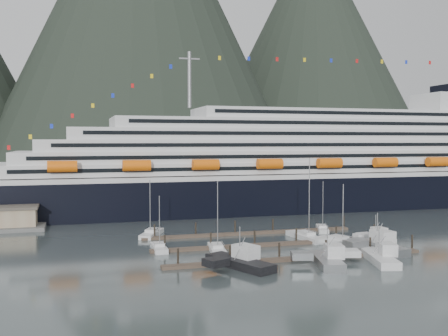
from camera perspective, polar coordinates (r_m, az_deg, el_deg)
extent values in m
plane|color=#4A5657|center=(104.57, 8.28, -8.51)|extent=(1600.00, 1600.00, 0.00)
cone|color=black|center=(677.44, -9.03, 16.55)|extent=(400.00, 400.00, 420.00)
cone|color=black|center=(802.52, 9.65, 12.58)|extent=(360.00, 360.00, 360.00)
cube|color=black|center=(163.76, 8.32, -2.92)|extent=(210.00, 28.00, 12.00)
cube|color=silver|center=(163.22, 8.34, -0.65)|extent=(205.80, 27.44, 1.50)
cube|color=silver|center=(165.21, 9.93, 0.28)|extent=(185.00, 26.00, 3.20)
cube|color=black|center=(153.59, 12.06, 0.11)|extent=(175.75, 0.20, 1.00)
cube|color=silver|center=(165.98, 10.56, 1.39)|extent=(180.00, 25.00, 3.20)
cube|color=black|center=(154.86, 12.64, 1.32)|extent=(171.00, 0.20, 1.00)
cube|color=silver|center=(166.83, 11.18, 2.49)|extent=(172.00, 24.00, 3.20)
cube|color=black|center=(156.21, 13.21, 2.50)|extent=(163.40, 0.20, 1.00)
cube|color=silver|center=(167.76, 11.80, 3.58)|extent=(160.00, 23.00, 3.20)
cube|color=black|center=(157.64, 13.77, 3.66)|extent=(152.00, 0.20, 1.00)
cube|color=silver|center=(168.77, 12.42, 4.62)|extent=(140.00, 22.00, 3.00)
cube|color=black|center=(159.15, 14.32, 4.76)|extent=(133.00, 0.20, 1.00)
cube|color=silver|center=(169.84, 13.02, 5.62)|extent=(95.00, 20.00, 3.00)
cube|color=black|center=(161.15, 14.77, 5.80)|extent=(90.25, 0.20, 1.00)
cylinder|color=gray|center=(152.80, -3.79, 9.57)|extent=(1.00, 1.00, 16.00)
cylinder|color=orange|center=(133.46, -17.18, 0.15)|extent=(7.00, 2.80, 2.80)
cylinder|color=orange|center=(134.33, -9.48, 0.27)|extent=(7.00, 2.80, 2.80)
cylinder|color=orange|center=(137.56, -2.01, 0.37)|extent=(7.00, 2.80, 2.80)
cylinder|color=orange|center=(143.00, 5.00, 0.46)|extent=(7.00, 2.80, 2.80)
cylinder|color=orange|center=(150.42, 11.41, 0.54)|extent=(7.00, 2.80, 2.80)
cylinder|color=orange|center=(159.52, 17.16, 0.60)|extent=(7.00, 2.80, 2.80)
cylinder|color=orange|center=(170.06, 22.24, 0.65)|extent=(7.00, 2.80, 2.80)
cube|color=#4B3A30|center=(93.60, 8.02, -9.72)|extent=(48.00, 2.00, 0.50)
cylinder|color=black|center=(88.14, -5.03, -9.74)|extent=(0.36, 0.36, 3.20)
cylinder|color=black|center=(90.25, 0.67, -9.42)|extent=(0.36, 0.36, 3.20)
cylinder|color=black|center=(93.18, 6.04, -9.04)|extent=(0.36, 0.36, 3.20)
cylinder|color=black|center=(96.87, 11.03, -8.62)|extent=(0.36, 0.36, 3.20)
cylinder|color=black|center=(101.22, 15.62, -8.17)|extent=(0.36, 0.36, 3.20)
cylinder|color=black|center=(106.16, 19.79, -7.72)|extent=(0.36, 0.36, 3.20)
cube|color=#4B3A30|center=(105.33, 5.10, -8.27)|extent=(48.00, 2.00, 0.50)
cylinder|color=black|center=(100.65, -6.46, -8.14)|extent=(0.36, 0.36, 3.20)
cylinder|color=black|center=(102.51, -1.45, -7.92)|extent=(0.36, 0.36, 3.20)
cylinder|color=black|center=(105.10, 3.35, -7.65)|extent=(0.36, 0.36, 3.20)
cylinder|color=black|center=(108.38, 7.87, -7.35)|extent=(0.36, 0.36, 3.20)
cylinder|color=black|center=(112.29, 12.11, -7.02)|extent=(0.36, 0.36, 3.20)
cylinder|color=black|center=(116.76, 16.03, -6.69)|extent=(0.36, 0.36, 3.20)
cube|color=#4B3A30|center=(117.33, 2.79, -7.10)|extent=(48.00, 2.00, 0.50)
cylinder|color=black|center=(113.28, -7.57, -6.89)|extent=(0.36, 0.36, 3.20)
cylinder|color=black|center=(114.93, -3.10, -6.73)|extent=(0.36, 0.36, 3.20)
cylinder|color=black|center=(117.25, 1.22, -6.53)|extent=(0.36, 0.36, 3.20)
cylinder|color=black|center=(120.20, 5.34, -6.31)|extent=(0.36, 0.36, 3.20)
cylinder|color=black|center=(123.74, 9.25, -6.07)|extent=(0.36, 0.36, 3.20)
cylinder|color=black|center=(127.81, 12.91, -5.81)|extent=(0.36, 0.36, 3.20)
cube|color=silver|center=(101.36, -7.09, -8.73)|extent=(2.62, 8.43, 1.30)
cube|color=silver|center=(101.19, -7.09, -8.27)|extent=(1.93, 2.97, 0.74)
cylinder|color=gray|center=(99.58, -7.04, -5.78)|extent=(0.15, 0.15, 9.63)
cube|color=silver|center=(99.06, -0.77, -8.98)|extent=(4.06, 10.33, 1.41)
cube|color=silver|center=(98.87, -0.77, -8.47)|extent=(2.51, 3.78, 0.80)
cylinder|color=gray|center=(96.88, -0.70, -5.13)|extent=(0.16, 0.16, 12.42)
cube|color=silver|center=(112.65, 8.89, -7.55)|extent=(4.25, 12.47, 1.56)
cube|color=silver|center=(112.46, 8.90, -7.04)|extent=(2.69, 4.50, 0.89)
cylinder|color=gray|center=(110.34, 9.26, -3.14)|extent=(0.18, 0.18, 16.16)
cube|color=silver|center=(116.28, -7.88, -7.21)|extent=(6.79, 10.50, 1.45)
cube|color=silver|center=(116.11, -7.88, -6.76)|extent=(3.40, 4.15, 0.83)
cylinder|color=gray|center=(114.34, -8.05, -4.17)|extent=(0.17, 0.17, 11.36)
cube|color=silver|center=(124.14, 10.65, -6.59)|extent=(5.34, 9.22, 1.20)
cube|color=silver|center=(124.02, 10.65, -6.25)|extent=(2.74, 3.56, 0.69)
cylinder|color=gray|center=(122.41, 10.71, -3.94)|extent=(0.14, 0.14, 10.70)
cube|color=silver|center=(108.37, 12.36, -8.01)|extent=(6.56, 10.55, 1.59)
cube|color=silver|center=(108.17, 12.37, -7.46)|extent=(3.44, 4.16, 0.91)
cylinder|color=gray|center=(106.70, 12.82, -4.72)|extent=(0.18, 0.18, 11.21)
cube|color=black|center=(87.54, 1.73, -10.52)|extent=(9.05, 13.78, 2.07)
cube|color=black|center=(83.94, -0.88, -10.19)|extent=(4.44, 4.17, 1.24)
cube|color=silver|center=(87.99, 2.38, -9.09)|extent=(4.33, 4.88, 2.28)
cube|color=black|center=(87.82, 2.38, -8.57)|extent=(4.03, 4.55, 0.52)
cylinder|color=gray|center=(86.73, 1.73, -8.08)|extent=(0.17, 0.17, 5.18)
cube|color=gray|center=(90.51, 11.17, -10.12)|extent=(6.41, 11.83, 2.05)
cube|color=gray|center=(89.40, 8.47, -9.42)|extent=(3.99, 3.28, 1.23)
cube|color=silver|center=(90.33, 11.89, -8.86)|extent=(3.63, 3.99, 2.25)
cube|color=black|center=(90.17, 11.90, -8.35)|extent=(3.37, 3.72, 0.51)
cylinder|color=gray|center=(89.74, 11.20, -7.79)|extent=(0.16, 0.16, 5.12)
cube|color=silver|center=(95.31, 16.49, -9.52)|extent=(6.74, 13.72, 1.90)
cube|color=silver|center=(93.68, 13.52, -8.97)|extent=(3.87, 3.66, 1.14)
cube|color=silver|center=(95.34, 17.28, -8.41)|extent=(3.60, 4.54, 2.09)
cube|color=black|center=(95.19, 17.29, -7.96)|extent=(3.35, 4.23, 0.47)
cylinder|color=gray|center=(94.63, 16.52, -7.48)|extent=(0.15, 0.15, 4.75)
cube|color=gray|center=(103.95, 16.31, -8.47)|extent=(6.05, 13.82, 2.23)
cube|color=gray|center=(100.45, 14.12, -8.01)|extent=(4.20, 3.50, 1.34)
cube|color=silver|center=(104.42, 16.88, -7.20)|extent=(3.71, 4.45, 2.45)
cube|color=black|center=(104.27, 16.89, -6.72)|extent=(3.44, 4.15, 0.56)
cylinder|color=gray|center=(103.23, 16.34, -6.24)|extent=(0.18, 0.18, 5.56)
cube|color=silver|center=(113.38, 16.15, -7.52)|extent=(4.13, 9.65, 1.70)
cube|color=silver|center=(111.03, 14.72, -7.19)|extent=(3.11, 2.38, 1.02)
cube|color=silver|center=(113.69, 16.53, -6.67)|extent=(2.69, 3.06, 1.87)
cube|color=black|center=(113.57, 16.54, -6.33)|extent=(2.50, 2.86, 0.43)
cylinder|color=gray|center=(112.87, 16.17, -5.99)|extent=(0.14, 0.14, 4.25)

